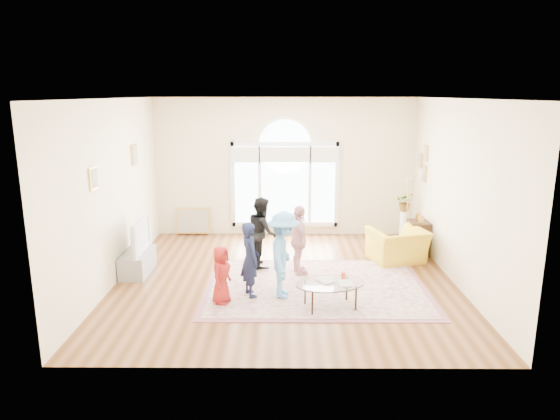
{
  "coord_description": "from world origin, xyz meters",
  "views": [
    {
      "loc": [
        -0.03,
        -8.51,
        3.28
      ],
      "look_at": [
        -0.09,
        0.3,
        1.22
      ],
      "focal_mm": 32.0,
      "sensor_mm": 36.0,
      "label": 1
    }
  ],
  "objects_px": {
    "tv_console": "(138,262)",
    "coffee_table": "(330,284)",
    "area_rug": "(316,286)",
    "television": "(136,235)",
    "armchair": "(398,246)"
  },
  "relations": [
    {
      "from": "tv_console",
      "to": "coffee_table",
      "type": "relative_size",
      "value": 0.81
    },
    {
      "from": "area_rug",
      "to": "television",
      "type": "height_order",
      "value": "television"
    },
    {
      "from": "area_rug",
      "to": "tv_console",
      "type": "relative_size",
      "value": 3.6
    },
    {
      "from": "tv_console",
      "to": "television",
      "type": "xyz_separation_m",
      "value": [
        0.01,
        -0.0,
        0.53
      ]
    },
    {
      "from": "area_rug",
      "to": "television",
      "type": "distance_m",
      "value": 3.42
    },
    {
      "from": "tv_console",
      "to": "armchair",
      "type": "distance_m",
      "value": 5.04
    },
    {
      "from": "tv_console",
      "to": "television",
      "type": "distance_m",
      "value": 0.53
    },
    {
      "from": "tv_console",
      "to": "coffee_table",
      "type": "bearing_deg",
      "value": -24.1
    },
    {
      "from": "tv_console",
      "to": "coffee_table",
      "type": "distance_m",
      "value": 3.78
    },
    {
      "from": "tv_console",
      "to": "armchair",
      "type": "height_order",
      "value": "armchair"
    },
    {
      "from": "area_rug",
      "to": "television",
      "type": "bearing_deg",
      "value": 168.46
    },
    {
      "from": "tv_console",
      "to": "armchair",
      "type": "relative_size",
      "value": 0.97
    },
    {
      "from": "television",
      "to": "coffee_table",
      "type": "height_order",
      "value": "television"
    },
    {
      "from": "television",
      "to": "tv_console",
      "type": "bearing_deg",
      "value": 180.0
    },
    {
      "from": "area_rug",
      "to": "television",
      "type": "relative_size",
      "value": 3.29
    }
  ]
}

